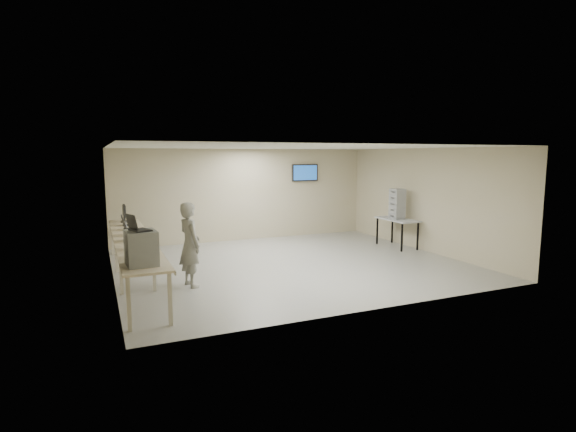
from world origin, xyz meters
name	(u,v)px	position (x,y,z in m)	size (l,w,h in m)	color
room	(292,206)	(0.03, 0.06, 1.41)	(8.01, 7.01, 2.81)	#9C9C9B
workbench	(134,242)	(-3.59, 0.00, 0.83)	(0.76, 6.00, 0.90)	beige
equipment_box	(141,248)	(-3.65, -2.43, 1.17)	(0.46, 0.52, 0.54)	gray
laptop_on_box	(137,227)	(-3.70, -2.43, 1.51)	(0.38, 0.41, 0.27)	black
laptop_0	(141,253)	(-3.60, -1.85, 0.97)	(0.39, 0.42, 0.28)	black
laptop_1	(136,245)	(-3.62, -1.12, 0.97)	(0.33, 0.37, 0.26)	black
laptop_2	(132,237)	(-3.63, -0.23, 0.97)	(0.34, 0.39, 0.28)	black
laptop_3	(131,231)	(-3.60, 0.45, 0.98)	(0.36, 0.42, 0.31)	black
laptop_4	(128,227)	(-3.62, 1.21, 0.97)	(0.32, 0.37, 0.27)	black
laptop_5	(126,223)	(-3.61, 1.91, 0.97)	(0.30, 0.36, 0.26)	black
monitor_near	(124,212)	(-3.60, 2.45, 1.17)	(0.20, 0.46, 0.45)	black
monitor_far	(124,212)	(-3.60, 2.69, 1.15)	(0.18, 0.41, 0.41)	black
soldier	(190,245)	(-2.59, -0.86, 0.85)	(0.62, 0.41, 1.70)	slate
side_table	(397,221)	(3.60, 0.68, 0.74)	(0.63, 1.36, 0.82)	#A4A7A9
storage_bins	(397,204)	(3.58, 0.68, 1.24)	(0.32, 0.36, 0.86)	#9B9EA2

